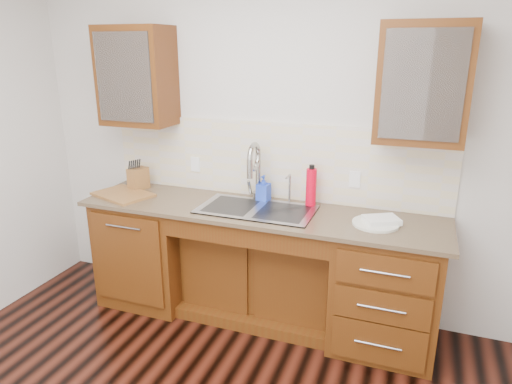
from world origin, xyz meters
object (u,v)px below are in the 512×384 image
(knife_block, at_px, (138,179))
(cutting_board, at_px, (123,194))
(water_bottle, at_px, (311,188))
(plate, at_px, (376,224))
(soap_bottle, at_px, (263,188))

(knife_block, height_order, cutting_board, knife_block)
(water_bottle, xyz_separation_m, plate, (0.50, -0.21, -0.13))
(plate, distance_m, cutting_board, 1.96)
(soap_bottle, distance_m, water_bottle, 0.37)
(water_bottle, xyz_separation_m, knife_block, (-1.45, -0.07, -0.05))
(plate, bearing_deg, knife_block, 175.78)
(soap_bottle, relative_size, water_bottle, 0.71)
(soap_bottle, xyz_separation_m, water_bottle, (0.37, 0.01, 0.04))
(water_bottle, height_order, knife_block, water_bottle)
(cutting_board, bearing_deg, knife_block, 84.55)
(knife_block, bearing_deg, cutting_board, -79.72)
(plate, relative_size, cutting_board, 0.69)
(water_bottle, bearing_deg, knife_block, -177.18)
(plate, bearing_deg, water_bottle, 156.64)
(plate, height_order, knife_block, knife_block)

